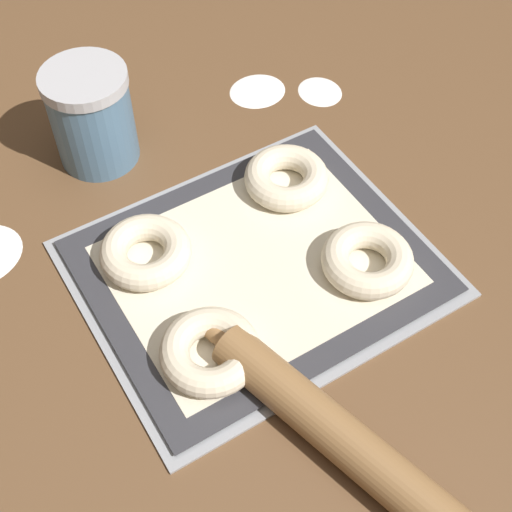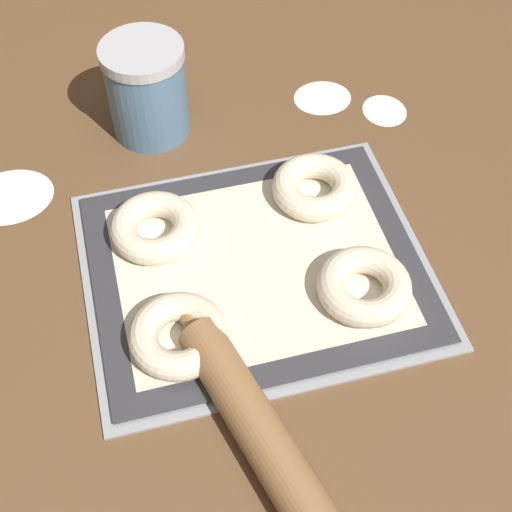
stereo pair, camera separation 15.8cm
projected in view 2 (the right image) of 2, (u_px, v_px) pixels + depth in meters
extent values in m
plane|color=brown|center=(258.00, 276.00, 0.90)|extent=(2.80, 2.80, 0.00)
cube|color=#93969B|center=(256.00, 268.00, 0.90)|extent=(0.43, 0.36, 0.01)
cube|color=#333338|center=(256.00, 265.00, 0.90)|extent=(0.41, 0.34, 0.00)
cube|color=beige|center=(256.00, 265.00, 0.90)|extent=(0.35, 0.28, 0.00)
torus|color=beige|center=(178.00, 335.00, 0.81)|extent=(0.11, 0.11, 0.03)
torus|color=beige|center=(364.00, 286.00, 0.85)|extent=(0.11, 0.11, 0.03)
torus|color=beige|center=(155.00, 228.00, 0.91)|extent=(0.11, 0.11, 0.03)
torus|color=beige|center=(314.00, 187.00, 0.95)|extent=(0.11, 0.11, 0.03)
cylinder|color=slate|center=(148.00, 95.00, 1.01)|extent=(0.11, 0.11, 0.13)
cylinder|color=#B2B2B7|center=(141.00, 53.00, 0.96)|extent=(0.12, 0.12, 0.02)
cylinder|color=olive|center=(272.00, 452.00, 0.73)|extent=(0.14, 0.33, 0.05)
cylinder|color=olive|center=(189.00, 316.00, 0.83)|extent=(0.04, 0.05, 0.02)
ellipsoid|color=white|center=(10.00, 196.00, 0.98)|extent=(0.12, 0.10, 0.00)
ellipsoid|color=white|center=(322.00, 97.00, 1.11)|extent=(0.09, 0.08, 0.00)
ellipsoid|color=white|center=(385.00, 110.00, 1.09)|extent=(0.07, 0.07, 0.00)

